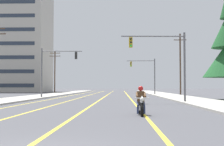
{
  "coord_description": "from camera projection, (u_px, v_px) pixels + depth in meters",
  "views": [
    {
      "loc": [
        1.93,
        -6.3,
        1.43
      ],
      "look_at": [
        1.19,
        21.97,
        2.65
      ],
      "focal_mm": 50.41,
      "sensor_mm": 36.0,
      "label": 1
    }
  ],
  "objects": [
    {
      "name": "lane_stripe_left",
      "position": [
        89.0,
        95.0,
        51.31
      ],
      "size": [
        0.16,
        100.0,
        0.01
      ],
      "primitive_type": "cube",
      "color": "yellow",
      "rests_on": "ground"
    },
    {
      "name": "sidewalk_kerb_right",
      "position": [
        170.0,
        96.0,
        45.99
      ],
      "size": [
        4.4,
        110.0,
        0.14
      ],
      "primitive_type": "cube",
      "color": "#ADA89E",
      "rests_on": "ground"
    },
    {
      "name": "sidewalk_kerb_left",
      "position": [
        45.0,
        96.0,
        46.48
      ],
      "size": [
        4.4,
        110.0,
        0.14
      ],
      "primitive_type": "cube",
      "color": "#ADA89E",
      "rests_on": "ground"
    },
    {
      "name": "utility_pole_left_far",
      "position": [
        55.0,
        70.0,
        68.04
      ],
      "size": [
        2.35,
        0.26,
        9.08
      ],
      "color": "#4C3828",
      "rests_on": "ground"
    },
    {
      "name": "traffic_signal_near_left",
      "position": [
        54.0,
        65.0,
        39.06
      ],
      "size": [
        5.07,
        0.61,
        6.2
      ],
      "color": "#56565B",
      "rests_on": "ground"
    },
    {
      "name": "apartment_building_far_left_block",
      "position": [
        13.0,
        34.0,
        83.17
      ],
      "size": [
        18.76,
        14.58,
        30.9
      ],
      "color": "#B2ADA3",
      "rests_on": "ground"
    },
    {
      "name": "motorcycle_with_rider",
      "position": [
        141.0,
        103.0,
        15.77
      ],
      "size": [
        0.7,
        2.19,
        1.46
      ],
      "color": "black",
      "rests_on": "ground"
    },
    {
      "name": "lane_stripe_center",
      "position": [
        107.0,
        95.0,
        51.23
      ],
      "size": [
        0.16,
        100.0,
        0.01
      ],
      "primitive_type": "cube",
      "color": "yellow",
      "rests_on": "ground"
    },
    {
      "name": "lane_stripe_far_left",
      "position": [
        73.0,
        95.0,
        51.38
      ],
      "size": [
        0.16,
        100.0,
        0.01
      ],
      "primitive_type": "cube",
      "color": "yellow",
      "rests_on": "ground"
    },
    {
      "name": "traffic_signal_mid_right",
      "position": [
        147.0,
        71.0,
        53.78
      ],
      "size": [
        4.87,
        0.37,
        6.2
      ],
      "color": "#56565B",
      "rests_on": "ground"
    },
    {
      "name": "traffic_signal_near_right",
      "position": [
        166.0,
        56.0,
        27.57
      ],
      "size": [
        5.67,
        0.59,
        6.2
      ],
      "color": "#56565B",
      "rests_on": "ground"
    },
    {
      "name": "lane_stripe_right",
      "position": [
        128.0,
        95.0,
        51.14
      ],
      "size": [
        0.16,
        100.0,
        0.01
      ],
      "primitive_type": "cube",
      "color": "yellow",
      "rests_on": "ground"
    },
    {
      "name": "utility_pole_right_far",
      "position": [
        180.0,
        62.0,
        53.02
      ],
      "size": [
        2.12,
        0.26,
        10.37
      ],
      "color": "#4C3828",
      "rests_on": "ground"
    }
  ]
}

